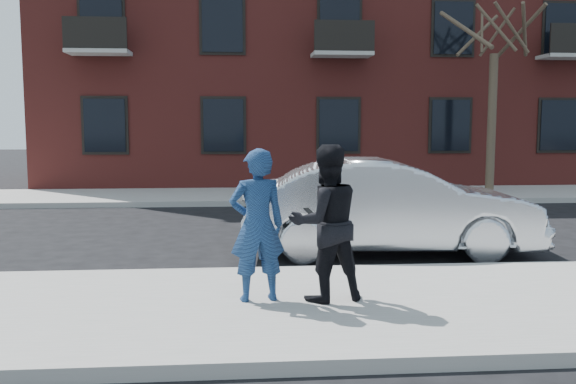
{
  "coord_description": "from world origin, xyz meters",
  "views": [
    {
      "loc": [
        -3.21,
        -7.14,
        2.22
      ],
      "look_at": [
        -2.6,
        0.4,
        1.38
      ],
      "focal_mm": 38.0,
      "sensor_mm": 36.0,
      "label": 1
    }
  ],
  "objects": [
    {
      "name": "silver_sedan",
      "position": [
        -0.64,
        3.01,
        0.82
      ],
      "size": [
        5.09,
        2.12,
        1.64
      ],
      "primitive_type": "imported",
      "rotation": [
        0.0,
        0.0,
        1.49
      ],
      "color": "#B7BABF",
      "rests_on": "ground"
    },
    {
      "name": "apartment_building",
      "position": [
        2.0,
        18.0,
        6.16
      ],
      "size": [
        24.3,
        10.3,
        12.3
      ],
      "color": "maroon",
      "rests_on": "ground"
    },
    {
      "name": "near_sidewalk",
      "position": [
        0.0,
        -0.25,
        0.07
      ],
      "size": [
        50.0,
        3.5,
        0.15
      ],
      "primitive_type": "cube",
      "color": "gray",
      "rests_on": "ground"
    },
    {
      "name": "man_peacoat",
      "position": [
        -2.19,
        -0.13,
        1.07
      ],
      "size": [
        1.04,
        0.89,
        1.84
      ],
      "rotation": [
        0.0,
        0.0,
        3.39
      ],
      "color": "black",
      "rests_on": "near_sidewalk"
    },
    {
      "name": "man_hoodie",
      "position": [
        -3.0,
        -0.09,
        1.05
      ],
      "size": [
        0.72,
        0.54,
        1.8
      ],
      "rotation": [
        0.0,
        0.0,
        3.31
      ],
      "color": "navy",
      "rests_on": "near_sidewalk"
    },
    {
      "name": "far_curb",
      "position": [
        0.0,
        9.45,
        0.07
      ],
      "size": [
        50.0,
        0.1,
        0.15
      ],
      "primitive_type": "cube",
      "color": "#999691",
      "rests_on": "ground"
    },
    {
      "name": "ground",
      "position": [
        0.0,
        0.0,
        0.0
      ],
      "size": [
        100.0,
        100.0,
        0.0
      ],
      "primitive_type": "plane",
      "color": "black",
      "rests_on": "ground"
    },
    {
      "name": "street_tree",
      "position": [
        4.5,
        11.0,
        5.52
      ],
      "size": [
        3.6,
        3.6,
        6.8
      ],
      "color": "#3D3024",
      "rests_on": "far_sidewalk"
    },
    {
      "name": "near_curb",
      "position": [
        0.0,
        1.55,
        0.07
      ],
      "size": [
        50.0,
        0.1,
        0.15
      ],
      "primitive_type": "cube",
      "color": "#999691",
      "rests_on": "ground"
    },
    {
      "name": "far_sidewalk",
      "position": [
        0.0,
        11.25,
        0.07
      ],
      "size": [
        50.0,
        3.5,
        0.15
      ],
      "primitive_type": "cube",
      "color": "gray",
      "rests_on": "ground"
    }
  ]
}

